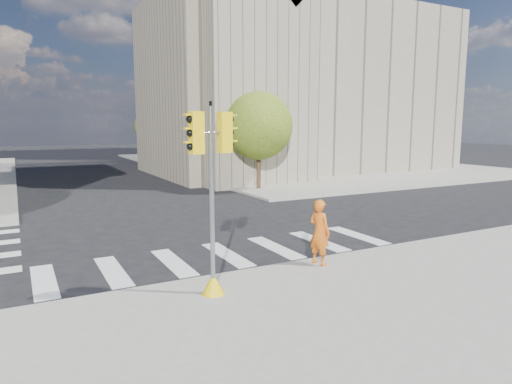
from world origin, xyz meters
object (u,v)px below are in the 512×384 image
Objects in this scene: lamp_far at (175,119)px; traffic_signal at (212,215)px; photographer at (319,232)px; lamp_near at (238,118)px.

traffic_signal is at bearing -106.64° from lamp_far.
traffic_signal reaches higher than photographer.
lamp_far is at bearing -26.06° from photographer.
lamp_near is 19.96m from photographer.
traffic_signal is (-9.96, -19.33, -2.50)m from lamp_near.
lamp_near is 1.78× the size of traffic_signal.
lamp_near is 1.00× the size of lamp_far.
photographer is (3.62, 0.73, -0.97)m from traffic_signal.
lamp_far is 34.87m from traffic_signal.
lamp_near is 21.88m from traffic_signal.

